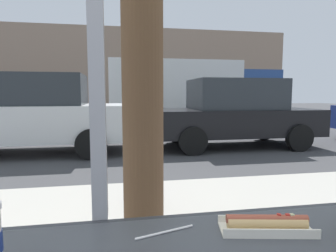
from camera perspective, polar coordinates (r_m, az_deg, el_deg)
The scene contains 9 objects.
ground_plane at distance 9.02m, azimuth -10.51°, elevation -2.50°, with size 60.00×60.00×0.00m, color #424244.
sidewalk_strip at distance 2.82m, azimuth -10.97°, elevation -20.76°, with size 16.00×2.80×0.16m, color #B2ADA3.
building_facade_far at distance 23.71m, azimuth -10.55°, elevation 10.60°, with size 28.00×1.20×6.40m, color gray.
hotdog_tray_near at distance 0.99m, azimuth 18.54°, elevation -17.49°, with size 0.29×0.15×0.05m.
loose_straw at distance 0.93m, azimuth -0.59°, elevation -19.82°, with size 0.01×0.01×0.19m, color white.
parked_car_white at distance 7.33m, azimuth -24.68°, elevation 2.14°, with size 4.32×2.00×1.79m.
parked_car_black at distance 7.71m, azimuth 12.63°, elevation 2.44°, with size 4.19×1.91×1.72m.
box_truck at distance 12.76m, azimuth 4.53°, elevation 6.93°, with size 7.10×2.44×2.70m.
pedestrian at distance 3.20m, azimuth -4.96°, elevation 1.49°, with size 0.32×0.32×1.63m.
Camera 1 is at (0.05, -0.92, 1.35)m, focal length 31.52 mm.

